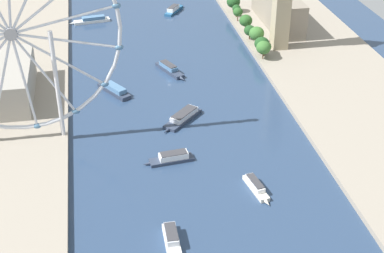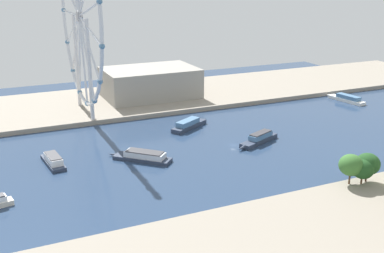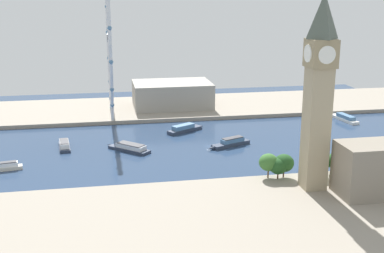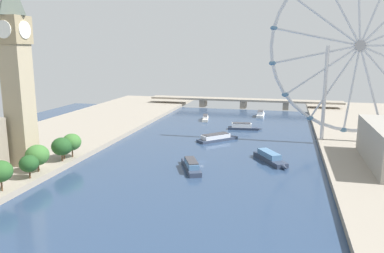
{
  "view_description": "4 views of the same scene",
  "coord_description": "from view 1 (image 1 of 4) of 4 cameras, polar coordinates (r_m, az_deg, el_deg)",
  "views": [
    {
      "loc": [
        48.05,
        351.6,
        176.48
      ],
      "look_at": [
        0.21,
        87.92,
        16.2
      ],
      "focal_mm": 54.53,
      "sensor_mm": 36.0,
      "label": 1
    },
    {
      "loc": [
        -215.67,
        122.71,
        90.83
      ],
      "look_at": [
        1.19,
        24.47,
        13.75
      ],
      "focal_mm": 44.52,
      "sensor_mm": 36.0,
      "label": 2
    },
    {
      "loc": [
        -316.71,
        67.99,
        102.12
      ],
      "look_at": [
        23.93,
        6.78,
        7.61
      ],
      "focal_mm": 47.11,
      "sensor_mm": 36.0,
      "label": 3
    },
    {
      "loc": [
        45.05,
        -204.39,
        63.26
      ],
      "look_at": [
        -16.82,
        44.72,
        10.91
      ],
      "focal_mm": 35.76,
      "sensor_mm": 36.0,
      "label": 4
    }
  ],
  "objects": [
    {
      "name": "ground_plane",
      "position": [
        396.32,
        -2.25,
        4.42
      ],
      "size": [
        394.44,
        394.44,
        0.0
      ],
      "primitive_type": "plane",
      "color": "navy"
    },
    {
      "name": "riverbank_left",
      "position": [
        424.17,
        13.0,
        5.69
      ],
      "size": [
        90.0,
        520.0,
        3.0
      ],
      "primitive_type": "cube",
      "color": "gray",
      "rests_on": "ground_plane"
    },
    {
      "name": "parliament_block",
      "position": [
        487.67,
        8.41,
        11.37
      ],
      "size": [
        22.0,
        79.18,
        26.51
      ],
      "primitive_type": "cube",
      "color": "gray",
      "rests_on": "riverbank_left"
    },
    {
      "name": "tree_row_embankment",
      "position": [
        458.83,
        5.74,
        9.63
      ],
      "size": [
        13.61,
        111.17,
        14.25
      ],
      "color": "#513823",
      "rests_on": "riverbank_left"
    },
    {
      "name": "ferris_wheel",
      "position": [
        313.41,
        -17.28,
        8.53
      ],
      "size": [
        114.29,
        3.2,
        118.84
      ],
      "color": "silver",
      "rests_on": "riverbank_right"
    },
    {
      "name": "tour_boat_0",
      "position": [
        292.97,
        6.29,
        -5.87
      ],
      "size": [
        8.61,
        25.64,
        4.96
      ],
      "rotation": [
        0.0,
        0.0,
        1.75
      ],
      "color": "beige",
      "rests_on": "ground_plane"
    },
    {
      "name": "tour_boat_1",
      "position": [
        261.36,
        -2.0,
        -10.91
      ],
      "size": [
        6.42,
        24.3,
        5.76
      ],
      "rotation": [
        0.0,
        0.0,
        1.56
      ],
      "color": "white",
      "rests_on": "ground_plane"
    },
    {
      "name": "tour_boat_2",
      "position": [
        312.11,
        -1.97,
        -3.07
      ],
      "size": [
        28.02,
        9.36,
        5.37
      ],
      "rotation": [
        0.0,
        0.0,
        0.11
      ],
      "color": "#2D384C",
      "rests_on": "ground_plane"
    },
    {
      "name": "tour_boat_3",
      "position": [
        349.49,
        -0.87,
        0.96
      ],
      "size": [
        27.83,
        28.69,
        5.06
      ],
      "rotation": [
        0.0,
        0.0,
        0.81
      ],
      "color": "#2D384C",
      "rests_on": "ground_plane"
    },
    {
      "name": "tour_boat_4",
      "position": [
        522.29,
        -1.79,
        11.38
      ],
      "size": [
        20.73,
        29.11,
        5.56
      ],
      "rotation": [
        0.0,
        0.0,
        4.14
      ],
      "color": "#235684",
      "rests_on": "ground_plane"
    },
    {
      "name": "tour_boat_5",
      "position": [
        408.92,
        -2.2,
        5.65
      ],
      "size": [
        17.48,
        32.3,
        5.78
      ],
      "rotation": [
        0.0,
        0.0,
        1.99
      ],
      "color": "#2D384C",
      "rests_on": "ground_plane"
    },
    {
      "name": "tour_boat_6",
      "position": [
        505.07,
        -9.78,
        10.23
      ],
      "size": [
        35.27,
        11.14,
        5.03
      ],
      "rotation": [
        0.0,
        0.0,
        0.15
      ],
      "color": "white",
      "rests_on": "ground_plane"
    },
    {
      "name": "tour_boat_7",
      "position": [
        383.82,
        -7.65,
        3.6
      ],
      "size": [
        21.4,
        30.91,
        5.59
      ],
      "rotation": [
        0.0,
        0.0,
        5.26
      ],
      "color": "#2D384C",
      "rests_on": "ground_plane"
    }
  ]
}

